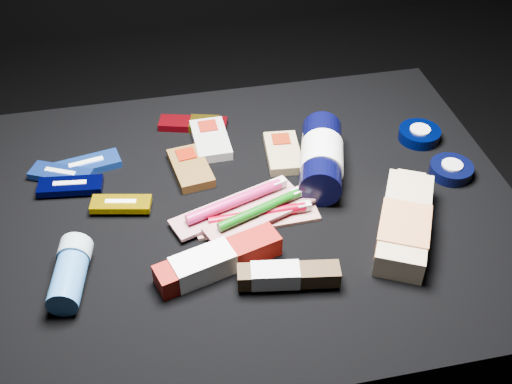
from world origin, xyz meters
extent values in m
plane|color=black|center=(0.00, 0.00, 0.00)|extent=(3.00, 3.00, 0.00)
cube|color=black|center=(0.00, 0.00, 0.20)|extent=(0.98, 0.78, 0.40)
cube|color=blue|center=(-0.29, 0.17, 0.41)|extent=(0.13, 0.07, 0.01)
cube|color=silver|center=(-0.29, 0.17, 0.41)|extent=(0.07, 0.02, 0.02)
cube|color=#173AA1|center=(-0.33, 0.15, 0.41)|extent=(0.12, 0.09, 0.01)
cube|color=#B8B9B5|center=(-0.33, 0.15, 0.41)|extent=(0.06, 0.04, 0.02)
cube|color=#020330|center=(-0.32, 0.11, 0.41)|extent=(0.12, 0.06, 0.01)
cube|color=silver|center=(-0.32, 0.11, 0.41)|extent=(0.06, 0.02, 0.02)
cube|color=#C9A000|center=(-0.23, 0.03, 0.41)|extent=(0.11, 0.06, 0.01)
cube|color=white|center=(-0.23, 0.03, 0.41)|extent=(0.06, 0.02, 0.01)
cube|color=brown|center=(-0.09, 0.12, 0.41)|extent=(0.08, 0.13, 0.02)
cube|color=maroon|center=(-0.10, 0.15, 0.41)|extent=(0.04, 0.04, 0.02)
cube|color=#A5A59F|center=(-0.04, 0.20, 0.41)|extent=(0.07, 0.13, 0.02)
cube|color=maroon|center=(-0.04, 0.23, 0.41)|extent=(0.04, 0.04, 0.02)
cube|color=tan|center=(0.09, 0.13, 0.41)|extent=(0.08, 0.13, 0.02)
cube|color=maroon|center=(0.10, 0.16, 0.41)|extent=(0.04, 0.04, 0.02)
cube|color=maroon|center=(-0.07, 0.26, 0.41)|extent=(0.15, 0.08, 0.02)
cube|color=olive|center=(-0.04, 0.25, 0.41)|extent=(0.07, 0.06, 0.02)
cylinder|color=black|center=(0.15, 0.06, 0.44)|extent=(0.13, 0.21, 0.08)
cylinder|color=silver|center=(0.15, 0.06, 0.44)|extent=(0.10, 0.11, 0.08)
cylinder|color=black|center=(0.18, 0.17, 0.44)|extent=(0.03, 0.03, 0.03)
cube|color=black|center=(0.19, 0.19, 0.43)|extent=(0.03, 0.04, 0.02)
cylinder|color=black|center=(0.38, 0.13, 0.41)|extent=(0.08, 0.08, 0.02)
cylinder|color=silver|center=(0.38, 0.13, 0.41)|extent=(0.04, 0.04, 0.03)
cylinder|color=black|center=(0.39, 0.01, 0.41)|extent=(0.08, 0.08, 0.02)
cylinder|color=beige|center=(0.39, 0.01, 0.41)|extent=(0.04, 0.04, 0.03)
cube|color=#CAB28D|center=(0.25, -0.12, 0.42)|extent=(0.17, 0.24, 0.05)
cube|color=#CC7C48|center=(0.24, -0.15, 0.42)|extent=(0.12, 0.13, 0.05)
cube|color=#CAB28D|center=(0.30, -0.02, 0.42)|extent=(0.06, 0.04, 0.03)
cylinder|color=#2F6BAF|center=(-0.32, -0.14, 0.42)|extent=(0.07, 0.10, 0.05)
cylinder|color=#8BA0A9|center=(-0.30, -0.08, 0.43)|extent=(0.06, 0.04, 0.05)
cube|color=beige|center=(0.01, -0.04, 0.40)|extent=(0.22, 0.06, 0.01)
cylinder|color=maroon|center=(0.01, -0.04, 0.42)|extent=(0.17, 0.02, 0.02)
cube|color=silver|center=(0.09, -0.04, 0.42)|extent=(0.02, 0.02, 0.01)
cube|color=silver|center=(-0.03, -0.01, 0.41)|extent=(0.24, 0.13, 0.01)
cylinder|color=#B11658|center=(-0.03, -0.01, 0.42)|extent=(0.18, 0.08, 0.02)
cube|color=silver|center=(0.06, 0.02, 0.43)|extent=(0.03, 0.02, 0.01)
cube|color=beige|center=(0.01, -0.05, 0.42)|extent=(0.21, 0.12, 0.01)
cylinder|color=#085109|center=(0.01, -0.05, 0.43)|extent=(0.16, 0.07, 0.02)
cube|color=white|center=(0.09, -0.02, 0.43)|extent=(0.03, 0.02, 0.01)
cube|color=maroon|center=(-0.08, -0.14, 0.42)|extent=(0.22, 0.11, 0.04)
cube|color=white|center=(-0.10, -0.15, 0.42)|extent=(0.11, 0.08, 0.04)
cube|color=#392612|center=(0.02, -0.20, 0.42)|extent=(0.17, 0.06, 0.03)
cube|color=silver|center=(0.00, -0.19, 0.42)|extent=(0.08, 0.05, 0.03)
camera|label=1|loc=(-0.16, -0.84, 1.19)|focal=45.00mm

